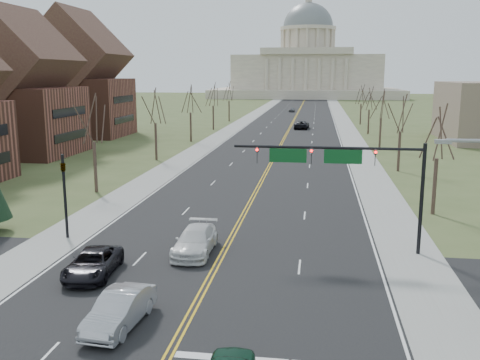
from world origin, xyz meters
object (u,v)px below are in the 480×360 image
(signal_left, at_px, (64,187))
(car_sb_outer_lead, at_px, (93,263))
(car_sb_inner_second, at_px, (195,241))
(car_far_nb, at_px, (302,125))
(car_sb_inner_lead, at_px, (120,310))
(car_far_sb, at_px, (292,110))
(signal_mast, at_px, (342,164))

(signal_left, bearing_deg, car_sb_outer_lead, -54.02)
(car_sb_outer_lead, bearing_deg, car_sb_inner_second, 38.35)
(signal_left, height_order, car_far_nb, signal_left)
(car_sb_inner_lead, bearing_deg, car_far_sb, 94.61)
(signal_left, distance_m, car_far_nb, 80.26)
(car_sb_outer_lead, xyz_separation_m, car_far_nb, (9.30, 85.53, 0.11))
(car_sb_inner_lead, bearing_deg, signal_mast, 55.16)
(car_sb_inner_lead, height_order, car_far_nb, car_far_nb)
(car_sb_inner_lead, height_order, car_sb_outer_lead, car_sb_inner_lead)
(car_far_nb, relative_size, car_far_sb, 1.54)
(car_far_nb, bearing_deg, car_sb_outer_lead, 87.56)
(signal_left, height_order, car_far_sb, signal_left)
(signal_mast, relative_size, car_far_sb, 3.10)
(signal_mast, xyz_separation_m, car_far_sb, (-9.36, 128.51, -5.08))
(car_sb_inner_second, relative_size, car_far_nb, 0.94)
(signal_mast, xyz_separation_m, signal_left, (-18.95, 0.00, -2.05))
(car_sb_inner_lead, relative_size, car_far_sb, 1.25)
(signal_mast, height_order, car_far_sb, signal_mast)
(car_sb_inner_lead, height_order, car_sb_inner_second, car_sb_inner_second)
(signal_left, height_order, car_sb_inner_lead, signal_left)
(signal_left, distance_m, car_sb_outer_lead, 8.65)
(signal_left, bearing_deg, car_sb_inner_lead, -55.34)
(signal_left, distance_m, car_sb_inner_lead, 15.37)
(signal_mast, height_order, car_sb_inner_second, signal_mast)
(signal_mast, distance_m, car_sb_inner_second, 10.63)
(car_sb_inner_lead, xyz_separation_m, car_far_nb, (5.49, 91.38, 0.03))
(car_sb_outer_lead, bearing_deg, signal_mast, 20.07)
(car_sb_outer_lead, xyz_separation_m, car_sb_inner_second, (4.96, 4.65, 0.10))
(signal_mast, relative_size, car_sb_inner_second, 2.14)
(signal_mast, height_order, car_sb_inner_lead, signal_mast)
(car_sb_outer_lead, height_order, car_sb_inner_second, car_sb_inner_second)
(signal_left, distance_m, car_sb_inner_second, 10.32)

